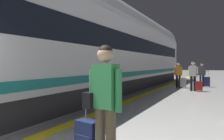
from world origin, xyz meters
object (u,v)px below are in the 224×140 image
object	(u,v)px
high_speed_train	(93,42)
passenger_near	(202,73)
passenger_far	(193,74)
traveller_foreground	(104,98)
rolling_suitcase_foreground	(88,139)
suitcase_far	(199,86)
suitcase_mid	(183,83)
passenger_mid	(178,73)
suitcase_near	(207,81)

from	to	relation	value
high_speed_train	passenger_near	xyz separation A→B (m)	(4.31, 6.99, -1.59)
passenger_far	traveller_foreground	bearing A→B (deg)	-90.47
rolling_suitcase_foreground	passenger_near	world-z (taller)	passenger_near
traveller_foreground	passenger_near	bearing A→B (deg)	88.58
traveller_foreground	rolling_suitcase_foreground	distance (m)	0.75
suitcase_far	passenger_far	bearing A→B (deg)	157.12
passenger_near	passenger_far	world-z (taller)	passenger_far
traveller_foreground	passenger_near	size ratio (longest dim) A/B	1.12
suitcase_mid	suitcase_far	distance (m)	1.91
passenger_mid	passenger_far	size ratio (longest dim) A/B	0.97
passenger_near	passenger_mid	distance (m)	1.86
high_speed_train	suitcase_mid	size ratio (longest dim) A/B	48.03
passenger_mid	passenger_far	xyz separation A→B (m)	(1.05, -1.59, 0.03)
traveller_foreground	passenger_near	world-z (taller)	traveller_foreground
suitcase_near	passenger_far	distance (m)	2.91
high_speed_train	suitcase_mid	xyz separation A→B (m)	(3.32, 5.52, -2.16)
passenger_mid	suitcase_near	bearing A→B (deg)	36.38
suitcase_near	passenger_far	bearing A→B (deg)	-101.62
suitcase_near	suitcase_mid	distance (m)	1.86
passenger_near	suitcase_far	distance (m)	3.12
high_speed_train	passenger_near	size ratio (longest dim) A/B	19.31
rolling_suitcase_foreground	suitcase_mid	xyz separation A→B (m)	(-0.30, 12.21, -0.01)
traveller_foreground	suitcase_near	world-z (taller)	traveller_foreground
passenger_mid	suitcase_mid	bearing A→B (deg)	-23.40
high_speed_train	passenger_far	distance (m)	5.94
passenger_mid	traveller_foreground	bearing A→B (deg)	-85.60
suitcase_far	traveller_foreground	bearing A→B (deg)	-92.18
rolling_suitcase_foreground	suitcase_mid	world-z (taller)	rolling_suitcase_foreground
suitcase_far	passenger_near	bearing A→B (deg)	91.25
suitcase_near	suitcase_mid	xyz separation A→B (m)	(-1.30, -1.33, -0.02)
rolling_suitcase_foreground	passenger_far	xyz separation A→B (m)	(0.42, 10.75, 0.62)
suitcase_mid	high_speed_train	bearing A→B (deg)	-121.04
passenger_near	suitcase_mid	distance (m)	1.85
passenger_near	suitcase_far	world-z (taller)	passenger_near
passenger_near	traveller_foreground	bearing A→B (deg)	-91.42
suitcase_mid	suitcase_far	bearing A→B (deg)	-56.62
passenger_far	suitcase_far	xyz separation A→B (m)	(0.32, -0.13, -0.66)
high_speed_train	suitcase_near	distance (m)	8.54
rolling_suitcase_foreground	suitcase_far	size ratio (longest dim) A/B	1.08
high_speed_train	rolling_suitcase_foreground	world-z (taller)	high_speed_train
passenger_near	passenger_far	xyz separation A→B (m)	(-0.25, -2.92, 0.06)
traveller_foreground	passenger_far	distance (m)	10.87
high_speed_train	suitcase_far	size ratio (longest dim) A/B	31.96
passenger_near	suitcase_mid	world-z (taller)	passenger_near
high_speed_train	suitcase_mid	world-z (taller)	high_speed_train
traveller_foreground	passenger_mid	distance (m)	12.50
passenger_mid	suitcase_far	xyz separation A→B (m)	(1.37, -1.73, -0.63)
rolling_suitcase_foreground	passenger_mid	bearing A→B (deg)	92.89
suitcase_near	rolling_suitcase_foreground	bearing A→B (deg)	-94.21
passenger_mid	passenger_near	bearing A→B (deg)	45.61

